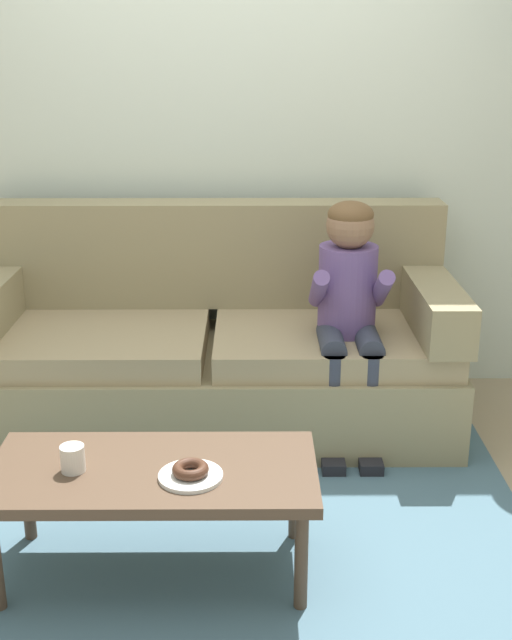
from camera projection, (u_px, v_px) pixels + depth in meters
ground at (223, 515)px, 3.18m from camera, size 10.00×10.00×0.00m
wall_back at (228, 115)px, 4.05m from camera, size 8.00×0.10×2.80m
area_rug at (221, 552)px, 2.94m from camera, size 2.34×2.04×0.01m
couch at (212, 351)px, 3.87m from camera, size 2.24×0.90×1.01m
coffee_table at (153, 479)px, 2.72m from camera, size 1.09×0.52×0.41m
person_child at (349, 301)px, 3.57m from camera, size 0.34×0.58×1.10m
plate at (191, 476)px, 2.64m from camera, size 0.21×0.21×0.01m
donut at (190, 469)px, 2.63m from camera, size 0.13×0.13×0.04m
mug at (73, 459)px, 2.67m from camera, size 0.08×0.08×0.09m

